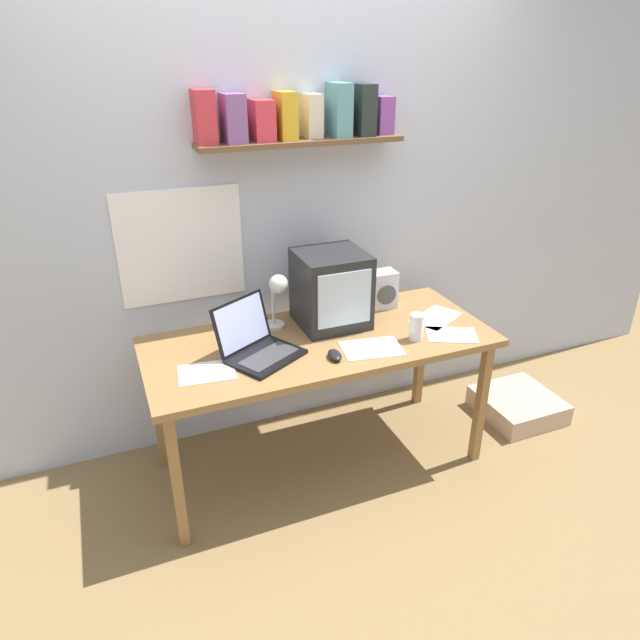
% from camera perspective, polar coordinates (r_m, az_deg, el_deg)
% --- Properties ---
extents(ground_plane, '(12.00, 12.00, 0.00)m').
position_cam_1_polar(ground_plane, '(3.17, 0.00, -13.83)').
color(ground_plane, olive).
extents(back_wall, '(5.60, 0.24, 2.60)m').
position_cam_1_polar(back_wall, '(3.00, -3.74, 11.99)').
color(back_wall, silver).
rests_on(back_wall, ground_plane).
extents(corner_desk, '(1.68, 0.72, 0.74)m').
position_cam_1_polar(corner_desk, '(2.79, 0.00, -2.99)').
color(corner_desk, olive).
rests_on(corner_desk, ground_plane).
extents(crt_monitor, '(0.33, 0.33, 0.38)m').
position_cam_1_polar(crt_monitor, '(2.84, 1.12, 3.13)').
color(crt_monitor, '#232326').
rests_on(crt_monitor, corner_desk).
extents(laptop, '(0.42, 0.41, 0.25)m').
position_cam_1_polar(laptop, '(2.61, -6.48, -2.22)').
color(laptop, black).
rests_on(laptop, corner_desk).
extents(desk_lamp, '(0.11, 0.15, 0.30)m').
position_cam_1_polar(desk_lamp, '(2.77, -4.28, 2.79)').
color(desk_lamp, silver).
rests_on(desk_lamp, corner_desk).
extents(juice_glass, '(0.07, 0.07, 0.13)m').
position_cam_1_polar(juice_glass, '(2.77, 9.61, -0.81)').
color(juice_glass, white).
rests_on(juice_glass, corner_desk).
extents(space_heater, '(0.14, 0.12, 0.20)m').
position_cam_1_polar(space_heater, '(3.08, 6.23, 3.06)').
color(space_heater, silver).
rests_on(space_heater, corner_desk).
extents(computer_mouse, '(0.07, 0.11, 0.03)m').
position_cam_1_polar(computer_mouse, '(2.58, 1.48, -3.54)').
color(computer_mouse, black).
rests_on(computer_mouse, corner_desk).
extents(printed_handout, '(0.32, 0.28, 0.00)m').
position_cam_1_polar(printed_handout, '(3.03, 11.50, 0.22)').
color(printed_handout, white).
rests_on(printed_handout, corner_desk).
extents(open_notebook, '(0.31, 0.24, 0.00)m').
position_cam_1_polar(open_notebook, '(2.68, 5.18, -2.83)').
color(open_notebook, white).
rests_on(open_notebook, corner_desk).
extents(loose_paper_near_monitor, '(0.26, 0.21, 0.00)m').
position_cam_1_polar(loose_paper_near_monitor, '(2.53, -11.27, -5.14)').
color(loose_paper_near_monitor, white).
rests_on(loose_paper_near_monitor, corner_desk).
extents(loose_paper_near_laptop, '(0.29, 0.26, 0.00)m').
position_cam_1_polar(loose_paper_near_laptop, '(2.87, 13.01, -1.45)').
color(loose_paper_near_laptop, white).
rests_on(loose_paper_near_laptop, corner_desk).
extents(floor_cushion, '(0.44, 0.44, 0.13)m').
position_cam_1_polar(floor_cushion, '(3.68, 19.16, -8.05)').
color(floor_cushion, '#C5A88E').
rests_on(floor_cushion, ground_plane).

